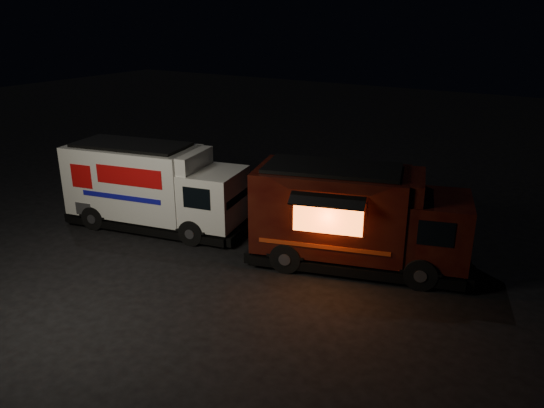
% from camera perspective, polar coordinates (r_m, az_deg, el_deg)
% --- Properties ---
extents(ground, '(80.00, 80.00, 0.00)m').
position_cam_1_polar(ground, '(15.27, -10.22, -6.86)').
color(ground, black).
rests_on(ground, ground).
extents(white_truck, '(6.48, 3.29, 2.80)m').
position_cam_1_polar(white_truck, '(17.80, -12.35, 1.80)').
color(white_truck, silver).
rests_on(white_truck, ground).
extents(red_truck, '(6.53, 3.88, 2.86)m').
position_cam_1_polar(red_truck, '(14.91, 9.41, -1.47)').
color(red_truck, '#3D140B').
rests_on(red_truck, ground).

